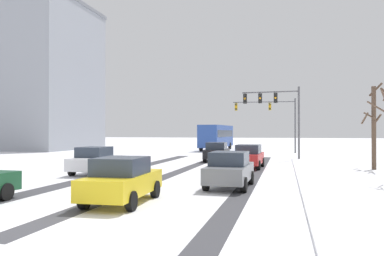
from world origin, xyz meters
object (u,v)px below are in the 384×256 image
(bus_oncoming, at_px, (217,136))
(office_building_far_left_block, at_px, (1,78))
(bare_tree_sidewalk_mid, at_px, (375,122))
(traffic_signal_far_right, at_px, (273,113))
(car_grey_fourth, at_px, (230,169))
(traffic_signal_near_right, at_px, (276,107))
(car_white_third, at_px, (95,160))
(car_red_second, at_px, (249,156))
(car_black_lead, at_px, (217,152))
(car_yellow_cab_fifth, at_px, (122,180))

(bus_oncoming, relative_size, office_building_far_left_block, 0.42)
(bare_tree_sidewalk_mid, bearing_deg, office_building_far_left_block, 155.66)
(traffic_signal_far_right, height_order, car_grey_fourth, traffic_signal_far_right)
(traffic_signal_near_right, xyz_separation_m, traffic_signal_far_right, (-0.61, 11.75, -0.06))
(traffic_signal_far_right, bearing_deg, car_grey_fourth, -91.98)
(car_white_third, relative_size, bus_oncoming, 0.37)
(car_red_second, height_order, car_white_third, same)
(car_black_lead, height_order, bus_oncoming, bus_oncoming)
(traffic_signal_near_right, height_order, bare_tree_sidewalk_mid, traffic_signal_near_right)
(bus_oncoming, xyz_separation_m, office_building_far_left_block, (-32.11, -2.91, 8.53))
(car_grey_fourth, relative_size, office_building_far_left_block, 0.16)
(car_black_lead, height_order, car_white_third, same)
(office_building_far_left_block, bearing_deg, bus_oncoming, 5.18)
(traffic_signal_far_right, distance_m, office_building_far_left_block, 40.22)
(traffic_signal_far_right, xyz_separation_m, car_red_second, (-1.03, -20.24, -3.89))
(car_yellow_cab_fifth, bearing_deg, car_white_third, 123.17)
(traffic_signal_far_right, relative_size, car_black_lead, 1.81)
(car_grey_fourth, distance_m, office_building_far_left_block, 50.93)
(car_yellow_cab_fifth, xyz_separation_m, bare_tree_sidewalk_mid, (11.39, 15.00, 2.32))
(bare_tree_sidewalk_mid, relative_size, office_building_far_left_block, 0.22)
(traffic_signal_far_right, height_order, car_white_third, traffic_signal_far_right)
(car_grey_fourth, height_order, bus_oncoming, bus_oncoming)
(bus_oncoming, bearing_deg, car_grey_fourth, -79.15)
(office_building_far_left_block, bearing_deg, car_black_lead, -25.24)
(traffic_signal_far_right, xyz_separation_m, bare_tree_sidewalk_mid, (7.20, -19.34, -1.56))
(car_red_second, xyz_separation_m, car_yellow_cab_fifth, (-3.16, -14.09, 0.00))
(office_building_far_left_block, bearing_deg, bare_tree_sidewalk_mid, -24.34)
(bus_oncoming, relative_size, bare_tree_sidewalk_mid, 1.91)
(bus_oncoming, height_order, office_building_far_left_block, office_building_far_left_block)
(car_grey_fourth, xyz_separation_m, bare_tree_sidewalk_mid, (8.23, 10.37, 2.32))
(car_red_second, bearing_deg, traffic_signal_near_right, 79.08)
(car_black_lead, bearing_deg, car_red_second, -59.54)
(car_black_lead, height_order, car_yellow_cab_fifth, same)
(car_white_third, height_order, bus_oncoming, bus_oncoming)
(car_red_second, xyz_separation_m, bare_tree_sidewalk_mid, (8.23, 0.91, 2.32))
(car_yellow_cab_fifth, relative_size, bare_tree_sidewalk_mid, 0.71)
(traffic_signal_near_right, relative_size, office_building_far_left_block, 0.24)
(car_grey_fourth, distance_m, bus_oncoming, 35.18)
(traffic_signal_far_right, bearing_deg, car_red_second, -92.91)
(traffic_signal_far_right, distance_m, car_grey_fourth, 29.98)
(car_grey_fourth, relative_size, bare_tree_sidewalk_mid, 0.71)
(traffic_signal_near_right, bearing_deg, bus_oncoming, 116.49)
(car_white_third, bearing_deg, traffic_signal_near_right, 54.74)
(car_black_lead, bearing_deg, bus_oncoming, 99.94)
(car_yellow_cab_fifth, bearing_deg, traffic_signal_near_right, 78.01)
(car_red_second, relative_size, bus_oncoming, 0.38)
(car_grey_fourth, height_order, car_yellow_cab_fifth, same)
(car_black_lead, height_order, office_building_far_left_block, office_building_far_left_block)
(traffic_signal_far_right, height_order, car_yellow_cab_fifth, traffic_signal_far_right)
(bare_tree_sidewalk_mid, bearing_deg, traffic_signal_near_right, 130.99)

